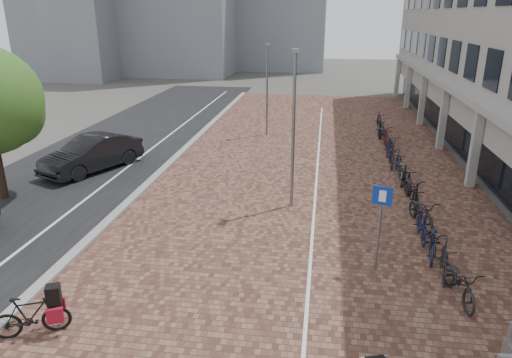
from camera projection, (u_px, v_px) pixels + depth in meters
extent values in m
plane|color=#474442|center=(223.00, 301.00, 12.29)|extent=(140.00, 140.00, 0.00)
cube|color=brown|center=(313.00, 165.00, 23.20)|extent=(14.50, 42.00, 0.04)
cube|color=black|center=(104.00, 156.00, 24.71)|extent=(8.00, 50.00, 0.03)
cube|color=gray|center=(175.00, 158.00, 24.15)|extent=(0.35, 42.00, 0.14)
cube|color=white|center=(140.00, 157.00, 24.43)|extent=(0.12, 44.00, 0.00)
cube|color=white|center=(318.00, 165.00, 23.16)|extent=(0.10, 30.00, 0.00)
cube|color=black|center=(458.00, 119.00, 25.32)|extent=(0.15, 38.00, 3.20)
cube|color=#999994|center=(459.00, 87.00, 24.76)|extent=(1.60, 38.00, 0.30)
cube|color=#999994|center=(475.00, 149.00, 19.84)|extent=(0.35, 0.35, 3.40)
cube|color=#999994|center=(443.00, 119.00, 25.43)|extent=(0.35, 0.35, 3.40)
cube|color=#999994|center=(422.00, 100.00, 31.02)|extent=(0.35, 0.35, 3.40)
cube|color=#999994|center=(408.00, 87.00, 36.61)|extent=(0.35, 0.35, 3.40)
cube|color=#999994|center=(398.00, 77.00, 42.21)|extent=(0.35, 0.35, 3.40)
imported|color=black|center=(92.00, 154.00, 22.24)|extent=(3.66, 5.28, 1.65)
imported|color=black|center=(31.00, 316.00, 10.84)|extent=(1.79, 1.16, 1.05)
cube|color=black|center=(28.00, 299.00, 10.68)|extent=(0.41, 0.40, 0.47)
cube|color=maroon|center=(22.00, 313.00, 10.85)|extent=(0.38, 0.25, 0.37)
cube|color=maroon|center=(39.00, 315.00, 10.79)|extent=(0.38, 0.25, 0.37)
cylinder|color=slate|center=(379.00, 233.00, 13.41)|extent=(0.07, 0.07, 2.41)
cube|color=navy|center=(383.00, 196.00, 13.00)|extent=(0.53, 0.21, 0.55)
cylinder|color=slate|center=(293.00, 133.00, 17.33)|extent=(0.12, 0.12, 5.91)
cylinder|color=gray|center=(267.00, 91.00, 28.16)|extent=(0.12, 0.12, 5.39)
sphere|color=#335C1F|center=(10.00, 113.00, 18.49)|extent=(2.65, 2.65, 2.65)
imported|color=black|center=(460.00, 282.00, 12.21)|extent=(0.95, 2.05, 1.04)
imported|color=black|center=(444.00, 260.00, 13.30)|extent=(0.78, 1.81, 1.05)
imported|color=black|center=(433.00, 241.00, 14.38)|extent=(1.08, 2.07, 1.04)
imported|color=#141538|center=(422.00, 225.00, 15.47)|extent=(0.56, 1.77, 1.05)
imported|color=black|center=(421.00, 212.00, 16.52)|extent=(1.12, 2.08, 1.04)
imported|color=black|center=(416.00, 200.00, 17.59)|extent=(0.78, 1.81, 1.05)
imported|color=black|center=(412.00, 189.00, 18.66)|extent=(0.88, 2.03, 1.04)
imported|color=black|center=(406.00, 179.00, 19.73)|extent=(0.66, 1.79, 1.05)
imported|color=#4E4B47|center=(402.00, 171.00, 20.81)|extent=(0.97, 2.05, 1.04)
imported|color=#141837|center=(399.00, 163.00, 21.88)|extent=(0.50, 1.75, 1.05)
imported|color=black|center=(392.00, 156.00, 22.98)|extent=(0.81, 2.01, 1.04)
imported|color=#16183D|center=(389.00, 149.00, 24.04)|extent=(0.55, 1.76, 1.05)
imported|color=black|center=(391.00, 144.00, 25.08)|extent=(0.78, 2.00, 1.04)
imported|color=#4C1415|center=(386.00, 138.00, 26.18)|extent=(0.57, 1.77, 1.05)
imported|color=black|center=(383.00, 133.00, 27.25)|extent=(0.97, 2.05, 1.04)
imported|color=black|center=(380.00, 129.00, 28.33)|extent=(0.63, 1.78, 1.05)
imported|color=#4F4B48|center=(382.00, 125.00, 29.38)|extent=(0.77, 2.00, 1.04)
imported|color=black|center=(379.00, 121.00, 30.45)|extent=(0.55, 1.76, 1.05)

